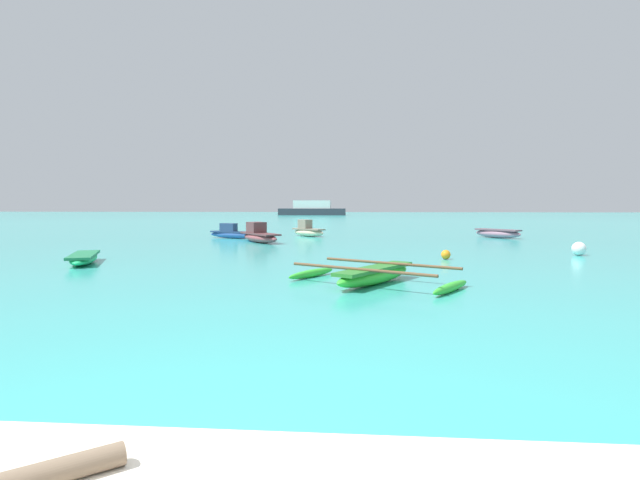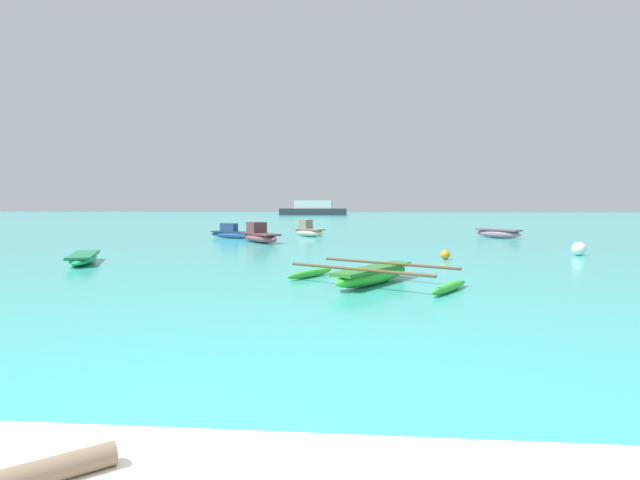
{
  "view_description": "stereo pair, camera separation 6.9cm",
  "coord_description": "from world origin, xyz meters",
  "px_view_note": "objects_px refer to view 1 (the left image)",
  "views": [
    {
      "loc": [
        1.14,
        -2.71,
        1.88
      ],
      "look_at": [
        -0.72,
        19.96,
        0.25
      ],
      "focal_mm": 28.0,
      "sensor_mm": 36.0,
      "label": 1
    },
    {
      "loc": [
        1.21,
        -2.7,
        1.88
      ],
      "look_at": [
        -0.72,
        19.96,
        0.25
      ],
      "focal_mm": 28.0,
      "sensor_mm": 36.0,
      "label": 2
    }
  ],
  "objects_px": {
    "mooring_buoy_0": "(579,249)",
    "mooring_buoy_1": "(446,255)",
    "moored_boat_5": "(375,275)",
    "moored_boat_2": "(234,233)",
    "moored_boat_4": "(259,235)",
    "moored_boat_3": "(308,231)",
    "moored_boat_1": "(84,258)",
    "distant_ferry": "(312,209)",
    "moored_boat_0": "(498,233)"
  },
  "relations": [
    {
      "from": "moored_boat_2",
      "to": "moored_boat_5",
      "type": "distance_m",
      "value": 16.95
    },
    {
      "from": "moored_boat_3",
      "to": "mooring_buoy_0",
      "type": "distance_m",
      "value": 14.97
    },
    {
      "from": "moored_boat_3",
      "to": "mooring_buoy_0",
      "type": "xyz_separation_m",
      "value": [
        11.11,
        -10.03,
        -0.1
      ]
    },
    {
      "from": "distant_ferry",
      "to": "moored_boat_2",
      "type": "bearing_deg",
      "value": -88.56
    },
    {
      "from": "moored_boat_4",
      "to": "mooring_buoy_1",
      "type": "bearing_deg",
      "value": 12.29
    },
    {
      "from": "moored_boat_4",
      "to": "mooring_buoy_1",
      "type": "distance_m",
      "value": 10.56
    },
    {
      "from": "moored_boat_2",
      "to": "moored_boat_5",
      "type": "height_order",
      "value": "moored_boat_2"
    },
    {
      "from": "mooring_buoy_1",
      "to": "distant_ferry",
      "type": "bearing_deg",
      "value": 99.36
    },
    {
      "from": "mooring_buoy_0",
      "to": "moored_boat_0",
      "type": "bearing_deg",
      "value": 92.29
    },
    {
      "from": "moored_boat_1",
      "to": "mooring_buoy_1",
      "type": "relative_size",
      "value": 9.03
    },
    {
      "from": "mooring_buoy_1",
      "to": "distant_ferry",
      "type": "height_order",
      "value": "distant_ferry"
    },
    {
      "from": "moored_boat_1",
      "to": "mooring_buoy_1",
      "type": "bearing_deg",
      "value": 78.21
    },
    {
      "from": "moored_boat_1",
      "to": "moored_boat_5",
      "type": "distance_m",
      "value": 9.71
    },
    {
      "from": "moored_boat_0",
      "to": "distant_ferry",
      "type": "relative_size",
      "value": 0.22
    },
    {
      "from": "mooring_buoy_1",
      "to": "moored_boat_4",
      "type": "bearing_deg",
      "value": 138.56
    },
    {
      "from": "moored_boat_2",
      "to": "moored_boat_4",
      "type": "height_order",
      "value": "moored_boat_4"
    },
    {
      "from": "moored_boat_4",
      "to": "moored_boat_5",
      "type": "height_order",
      "value": "moored_boat_4"
    },
    {
      "from": "moored_boat_1",
      "to": "moored_boat_2",
      "type": "xyz_separation_m",
      "value": [
        1.76,
        11.95,
        0.11
      ]
    },
    {
      "from": "moored_boat_0",
      "to": "moored_boat_4",
      "type": "distance_m",
      "value": 13.35
    },
    {
      "from": "moored_boat_4",
      "to": "distant_ferry",
      "type": "bearing_deg",
      "value": 146.95
    },
    {
      "from": "moored_boat_4",
      "to": "distant_ferry",
      "type": "distance_m",
      "value": 62.38
    },
    {
      "from": "moored_boat_0",
      "to": "moored_boat_5",
      "type": "bearing_deg",
      "value": -65.39
    },
    {
      "from": "mooring_buoy_0",
      "to": "distant_ferry",
      "type": "height_order",
      "value": "distant_ferry"
    },
    {
      "from": "moored_boat_1",
      "to": "moored_boat_2",
      "type": "distance_m",
      "value": 12.08
    },
    {
      "from": "mooring_buoy_0",
      "to": "mooring_buoy_1",
      "type": "distance_m",
      "value": 5.39
    },
    {
      "from": "distant_ferry",
      "to": "moored_boat_3",
      "type": "bearing_deg",
      "value": -84.62
    },
    {
      "from": "distant_ferry",
      "to": "moored_boat_5",
      "type": "bearing_deg",
      "value": -83.25
    },
    {
      "from": "moored_boat_5",
      "to": "moored_boat_2",
      "type": "bearing_deg",
      "value": 56.6
    },
    {
      "from": "moored_boat_0",
      "to": "moored_boat_5",
      "type": "relative_size",
      "value": 0.59
    },
    {
      "from": "moored_boat_1",
      "to": "moored_boat_5",
      "type": "height_order",
      "value": "moored_boat_5"
    },
    {
      "from": "moored_boat_1",
      "to": "mooring_buoy_1",
      "type": "height_order",
      "value": "mooring_buoy_1"
    },
    {
      "from": "moored_boat_0",
      "to": "mooring_buoy_0",
      "type": "bearing_deg",
      "value": -39.6
    },
    {
      "from": "mooring_buoy_0",
      "to": "distant_ferry",
      "type": "xyz_separation_m",
      "value": [
        -16.53,
        67.54,
        0.79
      ]
    },
    {
      "from": "moored_boat_2",
      "to": "moored_boat_3",
      "type": "xyz_separation_m",
      "value": [
        3.92,
        2.0,
        0.05
      ]
    },
    {
      "from": "moored_boat_1",
      "to": "distant_ferry",
      "type": "height_order",
      "value": "distant_ferry"
    },
    {
      "from": "moored_boat_3",
      "to": "mooring_buoy_1",
      "type": "xyz_separation_m",
      "value": [
        6.0,
        -11.75,
        -0.19
      ]
    },
    {
      "from": "moored_boat_5",
      "to": "moored_boat_0",
      "type": "bearing_deg",
      "value": 7.35
    },
    {
      "from": "moored_boat_1",
      "to": "moored_boat_5",
      "type": "relative_size",
      "value": 0.67
    },
    {
      "from": "moored_boat_2",
      "to": "moored_boat_3",
      "type": "distance_m",
      "value": 4.41
    },
    {
      "from": "moored_boat_1",
      "to": "moored_boat_5",
      "type": "xyz_separation_m",
      "value": [
        9.12,
        -3.32,
        0.04
      ]
    },
    {
      "from": "moored_boat_3",
      "to": "moored_boat_4",
      "type": "height_order",
      "value": "moored_boat_4"
    },
    {
      "from": "moored_boat_5",
      "to": "mooring_buoy_0",
      "type": "bearing_deg",
      "value": -15.81
    },
    {
      "from": "moored_boat_4",
      "to": "moored_boat_5",
      "type": "distance_m",
      "value": 13.6
    },
    {
      "from": "moored_boat_2",
      "to": "distant_ferry",
      "type": "distance_m",
      "value": 59.54
    },
    {
      "from": "moored_boat_4",
      "to": "moored_boat_5",
      "type": "xyz_separation_m",
      "value": [
        5.35,
        -12.5,
        -0.14
      ]
    },
    {
      "from": "moored_boat_5",
      "to": "moored_boat_3",
      "type": "bearing_deg",
      "value": 42.11
    },
    {
      "from": "mooring_buoy_1",
      "to": "moored_boat_3",
      "type": "bearing_deg",
      "value": 117.06
    },
    {
      "from": "moored_boat_4",
      "to": "mooring_buoy_0",
      "type": "distance_m",
      "value": 14.05
    },
    {
      "from": "distant_ferry",
      "to": "mooring_buoy_1",
      "type": "bearing_deg",
      "value": -80.64
    },
    {
      "from": "moored_boat_5",
      "to": "distant_ferry",
      "type": "xyz_separation_m",
      "value": [
        -8.85,
        74.78,
        0.83
      ]
    }
  ]
}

